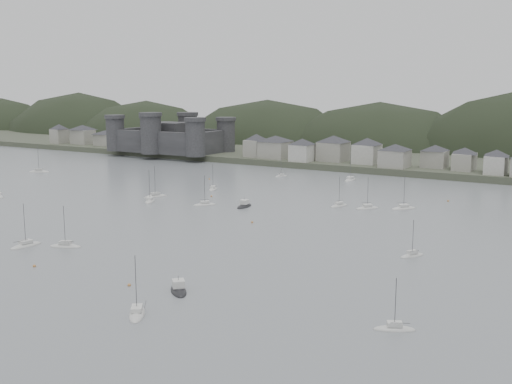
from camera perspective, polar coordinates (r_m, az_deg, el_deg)
The scene contains 10 objects.
ground at distance 133.78m, azimuth -17.10°, elevation -7.22°, with size 900.00×900.00×0.00m, color slate.
far_shore_land at distance 392.90m, azimuth 16.98°, elevation 4.02°, with size 900.00×250.00×3.00m, color #383D2D.
forested_ridge at distance 368.52m, azimuth 16.61°, elevation 1.68°, with size 851.55×103.94×102.57m.
castle at distance 342.59m, azimuth -8.08°, elevation 5.15°, with size 66.00×43.00×20.00m.
waterfront_town at distance 272.92m, azimuth 21.43°, elevation 2.92°, with size 451.48×28.46×12.92m.
sailboat_lead at distance 196.55m, azimuth 10.41°, elevation -1.51°, with size 7.15×7.67×10.89m.
moored_fleet at distance 184.18m, azimuth -3.73°, elevation -2.12°, with size 267.96×174.76×13.24m.
motor_launch_near at distance 117.33m, azimuth -7.29°, elevation -9.11°, with size 7.73×7.61×3.90m.
motor_launch_far at distance 196.34m, azimuth -1.11°, elevation -1.32°, with size 3.96×8.75×4.01m.
mooring_buoys at distance 183.79m, azimuth -5.64°, elevation -2.18°, with size 114.37×124.57×0.70m.
Camera 1 is at (96.88, -84.00, 38.16)m, focal length 42.59 mm.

